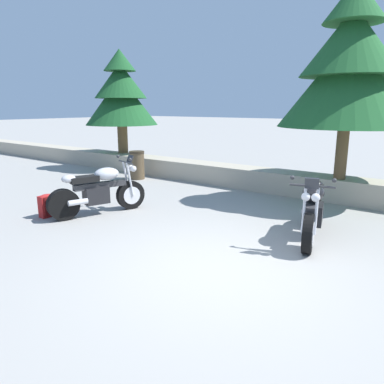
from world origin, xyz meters
name	(u,v)px	position (x,y,z in m)	size (l,w,h in m)	color
ground_plane	(221,266)	(0.00, 0.00, 0.00)	(120.00, 120.00, 0.00)	gray
stone_wall	(328,188)	(0.00, 4.80, 0.28)	(36.00, 0.80, 0.55)	#A89E89
motorcycle_silver_near_left	(99,191)	(-3.40, 0.68, 0.49)	(0.93, 2.01, 1.18)	black
motorcycle_black_centre	(312,210)	(0.61, 1.89, 0.49)	(0.87, 2.03, 1.18)	black
rider_backpack	(47,205)	(-4.10, -0.10, 0.24)	(0.27, 0.31, 0.47)	#A31E1E
pine_tree_far_left	(121,94)	(-7.37, 5.02, 2.62)	(2.52, 2.52, 3.55)	brown
pine_tree_mid_left	(350,67)	(0.27, 4.67, 3.02)	(2.95, 2.95, 4.23)	brown
trash_bin	(137,165)	(-5.48, 3.83, 0.43)	(0.46, 0.46, 0.86)	brown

